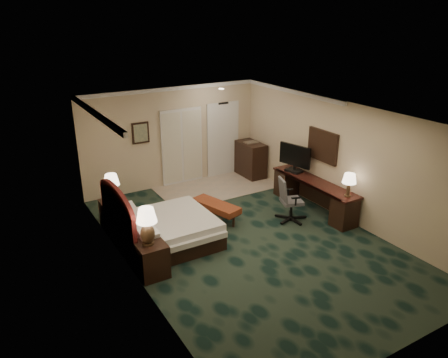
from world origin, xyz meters
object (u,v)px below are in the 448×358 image
bed (168,231)px  tv (295,158)px  lamp_far (112,188)px  minibar (251,159)px  nightstand_far (113,214)px  lamp_near (147,226)px  nightstand_near (151,259)px  desk_chair (292,199)px  bed_bench (216,211)px  desk (313,195)px

bed → tv: size_ratio=2.01×
lamp_far → minibar: bearing=14.3°
nightstand_far → lamp_near: lamp_near is taller
nightstand_near → lamp_far: bearing=89.7°
nightstand_near → minibar: bearing=37.2°
lamp_near → desk_chair: size_ratio=0.67×
bed → bed_bench: bearing=18.3°
nightstand_near → desk_chair: bearing=7.3°
lamp_near → tv: 4.66m
lamp_far → bed_bench: 2.39m
nightstand_near → desk: desk is taller
nightstand_near → desk: size_ratio=0.25×
desk → minibar: (-0.02, 2.70, 0.13)m
bed → tv: (3.68, 0.51, 0.80)m
lamp_near → desk: (4.45, 0.63, -0.62)m
lamp_far → desk: bearing=-19.6°
desk_chair → minibar: 2.99m
bed_bench → minibar: bearing=24.0°
nightstand_far → desk_chair: desk_chair is taller
desk_chair → lamp_near: bearing=-154.2°
lamp_far → minibar: lamp_far is taller
lamp_far → desk_chair: (3.59, -1.76, -0.40)m
bed → lamp_near: (-0.76, -0.88, 0.70)m
bed_bench → desk: size_ratio=0.48×
lamp_far → desk_chair: size_ratio=0.62×
bed_bench → desk: desk is taller
nightstand_near → lamp_near: 0.67m
nightstand_near → bed_bench: (2.12, 1.36, -0.11)m
desk_chair → minibar: bearing=93.2°
nightstand_far → desk: bearing=-19.9°
bed_bench → desk_chair: desk_chair is taller
lamp_far → minibar: size_ratio=0.65×
desk_chair → minibar: desk_chair is taller
desk_chair → lamp_far: bearing=172.8°
tv → lamp_near: bearing=-177.0°
lamp_near → tv: tv is taller
nightstand_near → bed_bench: 2.52m
bed → desk: desk is taller
nightstand_far → minibar: minibar is taller
nightstand_far → bed: bearing=-61.1°
lamp_far → nightstand_far: bearing=125.8°
nightstand_near → desk_chair: desk_chair is taller
bed_bench → minibar: (2.29, 1.98, 0.29)m
lamp_far → tv: tv is taller
tv → desk_chair: size_ratio=0.87×
lamp_far → desk: (4.42, -1.57, -0.55)m
bed → desk_chair: (2.87, -0.44, 0.23)m
desk → desk_chair: desk_chair is taller
lamp_near → lamp_far: 2.20m
nightstand_near → bed_bench: nightstand_near is taller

